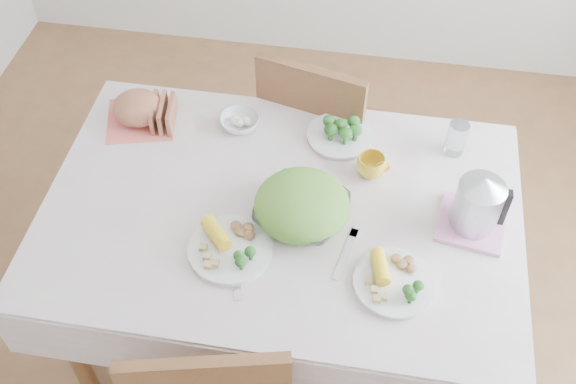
% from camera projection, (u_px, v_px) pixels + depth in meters
% --- Properties ---
extents(floor, '(3.60, 3.60, 0.00)m').
position_uv_depth(floor, '(282.00, 328.00, 2.70)').
color(floor, brown).
rests_on(floor, ground).
extents(dining_table, '(1.40, 0.90, 0.75)m').
position_uv_depth(dining_table, '(282.00, 276.00, 2.41)').
color(dining_table, brown).
rests_on(dining_table, floor).
extents(tablecloth, '(1.50, 1.00, 0.01)m').
position_uv_depth(tablecloth, '(281.00, 209.00, 2.12)').
color(tablecloth, beige).
rests_on(tablecloth, dining_table).
extents(chair_far, '(0.52, 0.52, 0.95)m').
position_uv_depth(chair_far, '(325.00, 134.00, 2.76)').
color(chair_far, brown).
rests_on(chair_far, floor).
extents(salad_bowl, '(0.34, 0.34, 0.07)m').
position_uv_depth(salad_bowl, '(302.00, 211.00, 2.07)').
color(salad_bowl, white).
rests_on(salad_bowl, tablecloth).
extents(dinner_plate_left, '(0.33, 0.33, 0.02)m').
position_uv_depth(dinner_plate_left, '(231.00, 250.00, 2.00)').
color(dinner_plate_left, white).
rests_on(dinner_plate_left, tablecloth).
extents(dinner_plate_right, '(0.26, 0.26, 0.02)m').
position_uv_depth(dinner_plate_right, '(394.00, 283.00, 1.92)').
color(dinner_plate_right, white).
rests_on(dinner_plate_right, tablecloth).
extents(broccoli_plate, '(0.29, 0.29, 0.02)m').
position_uv_depth(broccoli_plate, '(340.00, 136.00, 2.31)').
color(broccoli_plate, beige).
rests_on(broccoli_plate, tablecloth).
extents(napkin, '(0.28, 0.28, 0.00)m').
position_uv_depth(napkin, '(141.00, 119.00, 2.38)').
color(napkin, '#DF6359').
rests_on(napkin, tablecloth).
extents(bread_loaf, '(0.19, 0.18, 0.11)m').
position_uv_depth(bread_loaf, '(138.00, 108.00, 2.34)').
color(bread_loaf, brown).
rests_on(bread_loaf, napkin).
extents(fruit_bowl, '(0.15, 0.15, 0.04)m').
position_uv_depth(fruit_bowl, '(240.00, 122.00, 2.34)').
color(fruit_bowl, white).
rests_on(fruit_bowl, tablecloth).
extents(yellow_mug, '(0.12, 0.12, 0.08)m').
position_uv_depth(yellow_mug, '(371.00, 166.00, 2.19)').
color(yellow_mug, gold).
rests_on(yellow_mug, tablecloth).
extents(glass_tumbler, '(0.08, 0.08, 0.12)m').
position_uv_depth(glass_tumbler, '(457.00, 138.00, 2.23)').
color(glass_tumbler, white).
rests_on(glass_tumbler, tablecloth).
extents(pink_tray, '(0.23, 0.23, 0.02)m').
position_uv_depth(pink_tray, '(471.00, 223.00, 2.07)').
color(pink_tray, pink).
rests_on(pink_tray, tablecloth).
extents(electric_kettle, '(0.18, 0.18, 0.20)m').
position_uv_depth(electric_kettle, '(479.00, 200.00, 1.98)').
color(electric_kettle, '#B2B5BA').
rests_on(electric_kettle, pink_tray).
extents(fork_left, '(0.07, 0.18, 0.00)m').
position_uv_depth(fork_left, '(236.00, 274.00, 1.95)').
color(fork_left, silver).
rests_on(fork_left, tablecloth).
extents(fork_right, '(0.06, 0.20, 0.00)m').
position_uv_depth(fork_right, '(345.00, 254.00, 2.00)').
color(fork_right, silver).
rests_on(fork_right, tablecloth).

